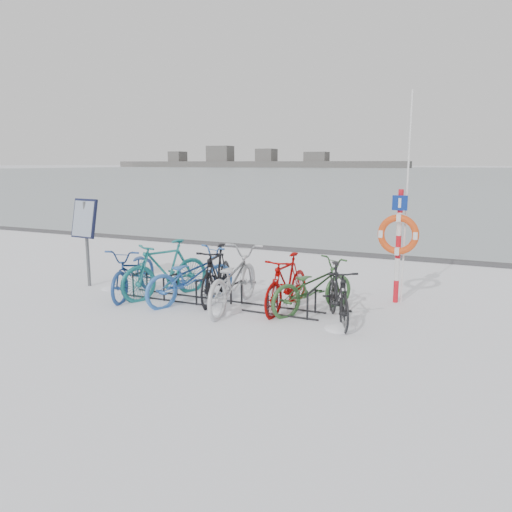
# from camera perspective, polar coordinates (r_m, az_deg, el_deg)

# --- Properties ---
(ground) EXTENTS (900.00, 900.00, 0.00)m
(ground) POSITION_cam_1_polar(r_m,az_deg,el_deg) (9.39, -4.22, -5.51)
(ground) COLOR white
(ground) RESTS_ON ground
(ice_sheet) EXTENTS (400.00, 298.00, 0.02)m
(ice_sheet) POSITION_cam_1_polar(r_m,az_deg,el_deg) (163.00, 23.04, 8.86)
(ice_sheet) COLOR #919EA4
(ice_sheet) RESTS_ON ground
(quay_edge) EXTENTS (400.00, 0.25, 0.10)m
(quay_edge) POSITION_cam_1_polar(r_m,az_deg,el_deg) (14.70, 6.79, 0.53)
(quay_edge) COLOR #3F3F42
(quay_edge) RESTS_ON ground
(bike_rack) EXTENTS (4.00, 0.48, 0.46)m
(bike_rack) POSITION_cam_1_polar(r_m,az_deg,el_deg) (9.34, -4.23, -4.45)
(bike_rack) COLOR black
(bike_rack) RESTS_ON ground
(info_board) EXTENTS (0.64, 0.29, 1.86)m
(info_board) POSITION_cam_1_polar(r_m,az_deg,el_deg) (11.08, -18.98, 3.50)
(info_board) COLOR #595B5E
(info_board) RESTS_ON ground
(lifebuoy_station) EXTENTS (0.74, 0.22, 3.87)m
(lifebuoy_station) POSITION_cam_1_polar(r_m,az_deg,el_deg) (9.54, 15.98, 2.35)
(lifebuoy_station) COLOR red
(lifebuoy_station) RESTS_ON ground
(shoreline) EXTENTS (180.00, 12.00, 9.50)m
(shoreline) POSITION_cam_1_polar(r_m,az_deg,el_deg) (296.22, -0.99, 10.64)
(shoreline) COLOR #515151
(shoreline) RESTS_ON ground
(bike_0) EXTENTS (1.13, 2.06, 1.02)m
(bike_0) POSITION_cam_1_polar(r_m,az_deg,el_deg) (10.19, -13.73, -1.55)
(bike_0) COLOR navy
(bike_0) RESTS_ON ground
(bike_1) EXTENTS (1.32, 1.97, 1.16)m
(bike_1) POSITION_cam_1_polar(r_m,az_deg,el_deg) (9.93, -10.31, -1.34)
(bike_1) COLOR #1C7374
(bike_1) RESTS_ON ground
(bike_2) EXTENTS (1.41, 2.13, 1.06)m
(bike_2) POSITION_cam_1_polar(r_m,az_deg,el_deg) (9.49, -7.46, -2.11)
(bike_2) COLOR #2F66BA
(bike_2) RESTS_ON ground
(bike_3) EXTENTS (0.86, 1.89, 1.09)m
(bike_3) POSITION_cam_1_polar(r_m,az_deg,el_deg) (9.54, -4.54, -1.87)
(bike_3) COLOR black
(bike_3) RESTS_ON ground
(bike_4) EXTENTS (0.93, 2.22, 1.13)m
(bike_4) POSITION_cam_1_polar(r_m,az_deg,el_deg) (9.01, -2.67, -2.47)
(bike_4) COLOR #B8BCC1
(bike_4) RESTS_ON ground
(bike_5) EXTENTS (0.61, 1.76, 1.04)m
(bike_5) POSITION_cam_1_polar(r_m,az_deg,el_deg) (8.91, 3.52, -2.93)
(bike_5) COLOR #950403
(bike_5) RESTS_ON ground
(bike_6) EXTENTS (1.49, 1.93, 0.97)m
(bike_6) POSITION_cam_1_polar(r_m,az_deg,el_deg) (8.87, 6.51, -3.27)
(bike_6) COLOR #315C2D
(bike_6) RESTS_ON ground
(bike_7) EXTENTS (1.15, 1.70, 1.00)m
(bike_7) POSITION_cam_1_polar(r_m,az_deg,el_deg) (8.37, 9.39, -4.09)
(bike_7) COLOR black
(bike_7) RESTS_ON ground
(snow_drifts) EXTENTS (5.50, 1.73, 0.22)m
(snow_drifts) POSITION_cam_1_polar(r_m,az_deg,el_deg) (9.15, -0.90, -5.92)
(snow_drifts) COLOR white
(snow_drifts) RESTS_ON ground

